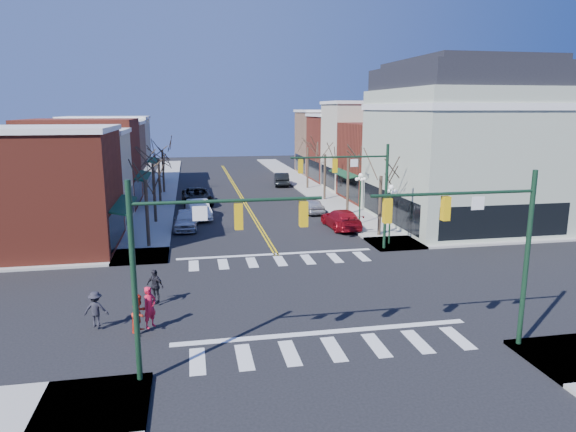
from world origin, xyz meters
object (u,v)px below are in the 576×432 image
lamppost_corner (390,204)px  car_left_far (197,196)px  car_right_mid (311,205)px  pedestrian_red_b (139,313)px  victorian_corner (460,143)px  pedestrian_dark_b (96,309)px  car_right_far (282,179)px  pedestrian_red_a (150,307)px  pedestrian_dark_a (155,286)px  lamppost_midblock (360,190)px  car_left_near (186,219)px  car_right_near (341,219)px  car_left_mid (199,209)px

lamppost_corner → car_left_far: 22.76m
car_right_mid → pedestrian_red_b: pedestrian_red_b is taller
victorian_corner → pedestrian_dark_b: bearing=-147.1°
lamppost_corner → car_right_far: (-2.38, 29.78, -2.15)m
pedestrian_red_a → pedestrian_dark_a: 3.01m
lamppost_midblock → car_left_near: 14.32m
car_left_far → pedestrian_dark_a: pedestrian_dark_a is taller
lamppost_corner → car_right_near: bearing=107.5°
pedestrian_red_a → pedestrian_dark_b: bearing=120.3°
victorian_corner → lamppost_corner: 10.89m
victorian_corner → pedestrian_red_a: 30.06m
lamppost_midblock → car_left_near: (-14.09, 1.31, -2.18)m
car_left_far → pedestrian_dark_b: (-4.84, -29.50, 0.11)m
lamppost_midblock → car_left_near: bearing=174.7°
car_left_mid → pedestrian_dark_b: size_ratio=3.11×
lamppost_midblock → pedestrian_dark_a: 21.62m
lamppost_corner → car_left_near: lamppost_corner is taller
car_left_near → pedestrian_dark_b: size_ratio=2.90×
lamppost_corner → car_left_near: size_ratio=0.94×
victorian_corner → lamppost_midblock: victorian_corner is taller
victorian_corner → pedestrian_dark_b: 31.67m
car_right_near → pedestrian_dark_b: (-16.04, -16.66, 0.17)m
car_right_mid → pedestrian_red_b: 27.46m
car_left_far → pedestrian_dark_b: bearing=-103.6°
lamppost_midblock → car_right_mid: lamppost_midblock is taller
lamppost_midblock → pedestrian_dark_b: lamppost_midblock is taller
lamppost_corner → car_left_mid: lamppost_corner is taller
car_right_near → pedestrian_dark_b: size_ratio=3.36×
car_right_near → car_right_mid: 6.58m
lamppost_corner → car_right_far: 29.95m
car_right_near → car_left_mid: bearing=-30.8°
lamppost_corner → pedestrian_red_b: size_ratio=2.61×
pedestrian_dark_a → pedestrian_red_b: bearing=-60.8°
car_left_far → car_right_mid: (10.27, -6.32, -0.12)m
car_right_mid → pedestrian_dark_b: 27.67m
car_right_near → car_left_near: bearing=-12.1°
lamppost_midblock → car_left_mid: size_ratio=0.88×
pedestrian_dark_a → lamppost_midblock: bearing=80.7°
victorian_corner → pedestrian_red_b: victorian_corner is taller
car_left_mid → car_left_far: 6.78m
car_left_mid → pedestrian_red_b: 23.79m
victorian_corner → car_right_mid: size_ratio=3.41×
car_right_near → pedestrian_red_b: (-14.15, -17.55, 0.20)m
car_right_mid → pedestrian_dark_a: 24.30m
car_left_near → car_right_near: (12.29, -2.09, -0.01)m
car_right_near → pedestrian_dark_a: 19.70m
car_right_mid → car_left_mid: bearing=-0.9°
car_left_far → car_left_near: bearing=-100.1°
car_left_near → lamppost_midblock: bearing=-2.6°
lamppost_midblock → car_right_mid: (-2.73, 5.73, -2.25)m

